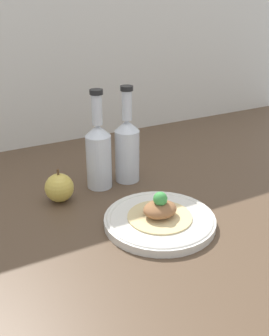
# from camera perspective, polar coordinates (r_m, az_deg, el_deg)

# --- Properties ---
(ground_plane) EXTENTS (1.80, 1.10, 0.04)m
(ground_plane) POSITION_cam_1_polar(r_m,az_deg,el_deg) (1.02, 4.43, -5.34)
(ground_plane) COLOR brown
(wall_backsplash) EXTENTS (1.80, 0.03, 0.80)m
(wall_backsplash) POSITION_cam_1_polar(r_m,az_deg,el_deg) (1.37, -7.80, 20.67)
(wall_backsplash) COLOR silver
(wall_backsplash) RESTS_ON ground_plane
(plate) EXTENTS (0.25, 0.25, 0.02)m
(plate) POSITION_cam_1_polar(r_m,az_deg,el_deg) (0.89, 3.67, -7.52)
(plate) COLOR silver
(plate) RESTS_ON ground_plane
(plated_food) EXTENTS (0.15, 0.15, 0.06)m
(plated_food) POSITION_cam_1_polar(r_m,az_deg,el_deg) (0.88, 3.71, -6.15)
(plated_food) COLOR #D6BC7F
(plated_food) RESTS_ON plate
(cider_bottle_left) EXTENTS (0.07, 0.07, 0.26)m
(cider_bottle_left) POSITION_cam_1_polar(r_m,az_deg,el_deg) (1.03, -5.23, 2.26)
(cider_bottle_left) COLOR silver
(cider_bottle_left) RESTS_ON ground_plane
(cider_bottle_right) EXTENTS (0.07, 0.07, 0.26)m
(cider_bottle_right) POSITION_cam_1_polar(r_m,az_deg,el_deg) (1.06, -1.07, 3.07)
(cider_bottle_right) COLOR silver
(cider_bottle_right) RESTS_ON ground_plane
(apple) EXTENTS (0.07, 0.07, 0.09)m
(apple) POSITION_cam_1_polar(r_m,az_deg,el_deg) (0.99, -10.85, -2.82)
(apple) COLOR gold
(apple) RESTS_ON ground_plane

